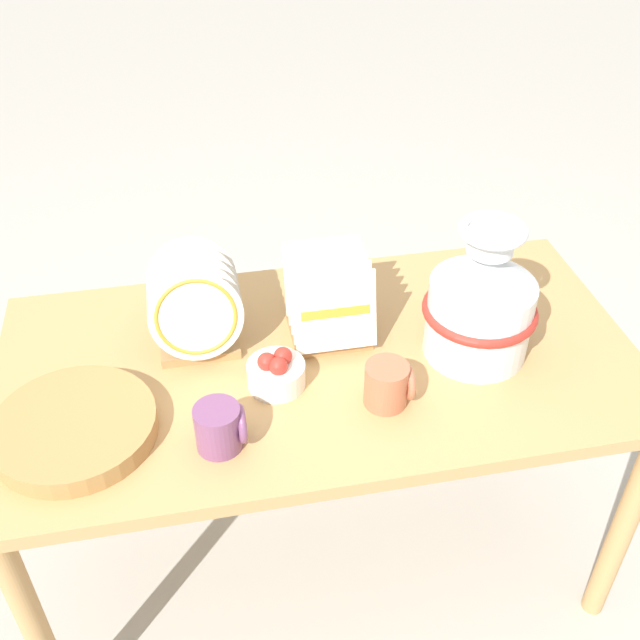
{
  "coord_description": "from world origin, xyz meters",
  "views": [
    {
      "loc": [
        -0.26,
        -1.29,
        1.87
      ],
      "look_at": [
        0.0,
        0.0,
        0.84
      ],
      "focal_mm": 42.0,
      "sensor_mm": 36.0,
      "label": 1
    }
  ],
  "objects_px": {
    "ceramic_vase": "(481,300)",
    "wicker_charger_stack": "(75,428)",
    "dish_rack_round_plates": "(196,311)",
    "mug_terracotta_glaze": "(389,384)",
    "mug_plum_glaze": "(221,427)",
    "fruit_bowl": "(276,372)",
    "dish_rack_square_plates": "(329,306)"
  },
  "relations": [
    {
      "from": "dish_rack_round_plates",
      "to": "dish_rack_square_plates",
      "type": "xyz_separation_m",
      "value": [
        0.31,
        -0.02,
        -0.02
      ]
    },
    {
      "from": "mug_terracotta_glaze",
      "to": "fruit_bowl",
      "type": "height_order",
      "value": "mug_terracotta_glaze"
    },
    {
      "from": "mug_terracotta_glaze",
      "to": "dish_rack_square_plates",
      "type": "bearing_deg",
      "value": 106.71
    },
    {
      "from": "dish_rack_round_plates",
      "to": "wicker_charger_stack",
      "type": "xyz_separation_m",
      "value": [
        -0.27,
        -0.25,
        -0.08
      ]
    },
    {
      "from": "wicker_charger_stack",
      "to": "mug_plum_glaze",
      "type": "height_order",
      "value": "mug_plum_glaze"
    },
    {
      "from": "dish_rack_round_plates",
      "to": "mug_terracotta_glaze",
      "type": "height_order",
      "value": "dish_rack_round_plates"
    },
    {
      "from": "dish_rack_round_plates",
      "to": "fruit_bowl",
      "type": "xyz_separation_m",
      "value": [
        0.16,
        -0.17,
        -0.06
      ]
    },
    {
      "from": "ceramic_vase",
      "to": "wicker_charger_stack",
      "type": "relative_size",
      "value": 1.01
    },
    {
      "from": "ceramic_vase",
      "to": "dish_rack_square_plates",
      "type": "height_order",
      "value": "ceramic_vase"
    },
    {
      "from": "mug_terracotta_glaze",
      "to": "wicker_charger_stack",
      "type": "bearing_deg",
      "value": 177.5
    },
    {
      "from": "ceramic_vase",
      "to": "fruit_bowl",
      "type": "distance_m",
      "value": 0.48
    },
    {
      "from": "ceramic_vase",
      "to": "wicker_charger_stack",
      "type": "xyz_separation_m",
      "value": [
        -0.9,
        -0.1,
        -0.12
      ]
    },
    {
      "from": "ceramic_vase",
      "to": "dish_rack_square_plates",
      "type": "distance_m",
      "value": 0.35
    },
    {
      "from": "fruit_bowl",
      "to": "ceramic_vase",
      "type": "bearing_deg",
      "value": 3.17
    },
    {
      "from": "ceramic_vase",
      "to": "dish_rack_round_plates",
      "type": "relative_size",
      "value": 1.46
    },
    {
      "from": "wicker_charger_stack",
      "to": "mug_terracotta_glaze",
      "type": "distance_m",
      "value": 0.66
    },
    {
      "from": "mug_plum_glaze",
      "to": "ceramic_vase",
      "type": "bearing_deg",
      "value": 16.72
    },
    {
      "from": "dish_rack_square_plates",
      "to": "mug_terracotta_glaze",
      "type": "relative_size",
      "value": 2.03
    },
    {
      "from": "dish_rack_round_plates",
      "to": "mug_plum_glaze",
      "type": "height_order",
      "value": "dish_rack_round_plates"
    },
    {
      "from": "dish_rack_square_plates",
      "to": "fruit_bowl",
      "type": "distance_m",
      "value": 0.22
    },
    {
      "from": "mug_terracotta_glaze",
      "to": "mug_plum_glaze",
      "type": "bearing_deg",
      "value": -171.26
    },
    {
      "from": "ceramic_vase",
      "to": "mug_terracotta_glaze",
      "type": "relative_size",
      "value": 3.29
    },
    {
      "from": "mug_terracotta_glaze",
      "to": "fruit_bowl",
      "type": "bearing_deg",
      "value": 156.2
    },
    {
      "from": "mug_terracotta_glaze",
      "to": "mug_plum_glaze",
      "type": "xyz_separation_m",
      "value": [
        -0.36,
        -0.06,
        0.0
      ]
    },
    {
      "from": "dish_rack_round_plates",
      "to": "mug_terracotta_glaze",
      "type": "xyz_separation_m",
      "value": [
        0.38,
        -0.27,
        -0.05
      ]
    },
    {
      "from": "dish_rack_square_plates",
      "to": "wicker_charger_stack",
      "type": "height_order",
      "value": "dish_rack_square_plates"
    },
    {
      "from": "dish_rack_square_plates",
      "to": "wicker_charger_stack",
      "type": "bearing_deg",
      "value": -158.52
    },
    {
      "from": "mug_plum_glaze",
      "to": "fruit_bowl",
      "type": "distance_m",
      "value": 0.21
    },
    {
      "from": "ceramic_vase",
      "to": "dish_rack_round_plates",
      "type": "distance_m",
      "value": 0.65
    },
    {
      "from": "mug_plum_glaze",
      "to": "mug_terracotta_glaze",
      "type": "bearing_deg",
      "value": 8.74
    },
    {
      "from": "ceramic_vase",
      "to": "mug_terracotta_glaze",
      "type": "height_order",
      "value": "ceramic_vase"
    },
    {
      "from": "mug_plum_glaze",
      "to": "dish_rack_round_plates",
      "type": "bearing_deg",
      "value": 93.93
    }
  ]
}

